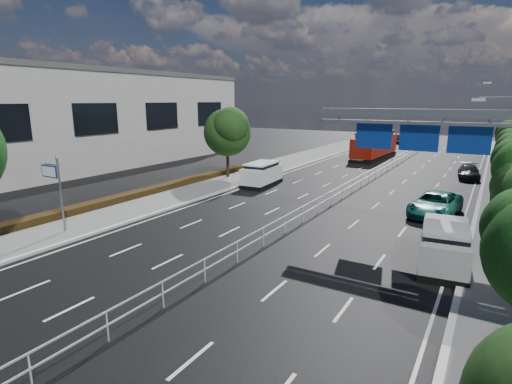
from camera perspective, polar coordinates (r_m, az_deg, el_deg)
The scene contains 18 objects.
ground at distance 17.46m, azimuth -5.62°, elevation -11.70°, with size 160.00×160.00×0.00m, color black.
sidewalk_near at distance 25.62m, azimuth -26.85°, elevation -4.79°, with size 5.00×140.00×0.14m, color slate.
kerb_near at distance 23.61m, azimuth -23.56°, elevation -5.91°, with size 0.25×140.00×0.15m, color silver.
kerb_far at distance 14.58m, azimuth 25.81°, elevation -18.04°, with size 0.25×140.00×0.15m, color silver.
median_fence at distance 37.06m, azimuth 15.54°, elevation 2.02°, with size 0.05×85.00×1.02m.
hedge_near at distance 29.72m, azimuth -20.69°, elevation -1.32°, with size 1.00×36.00×0.44m, color black.
toilet_sign at distance 24.51m, azimuth -26.84°, elevation 1.40°, with size 1.62×0.18×4.34m.
overhead_gantry at distance 22.95m, azimuth 24.08°, elevation 7.71°, with size 10.24×0.38×7.45m.
streetlight_far at distance 38.73m, azimuth 32.70°, elevation 7.91°, with size 2.78×2.40×9.00m.
near_building at distance 50.11m, azimuth -21.49°, elevation 9.51°, with size 12.00×38.00×10.00m, color #BCB6A9.
near_tree_back at distance 37.53m, azimuth -4.09°, elevation 8.89°, with size 4.84×4.51×6.69m.
white_minivan at distance 34.73m, azimuth 0.84°, elevation 2.57°, with size 2.33×4.77×2.02m.
red_bus at distance 53.47m, azimuth 16.60°, elevation 6.55°, with size 3.10×11.46×3.40m.
near_car_silver at distance 50.30m, azimuth 14.98°, elevation 5.04°, with size 1.64×4.07×1.39m, color #AEB1B6.
near_car_dark at distance 73.87m, azimuth 19.93°, elevation 7.16°, with size 1.57×4.49×1.48m, color black.
silver_minivan at distance 19.79m, azimuth 25.32°, elevation -6.98°, with size 2.45×4.80×1.92m.
parked_car_teal at distance 28.15m, azimuth 24.24°, elevation -1.58°, with size 2.49×5.40×1.50m, color #186C5F.
parked_car_dark at distance 42.78m, azimuth 28.14°, elevation 2.54°, with size 1.81×4.45×1.29m, color black.
Camera 1 is at (9.57, -12.66, 7.28)m, focal length 28.00 mm.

